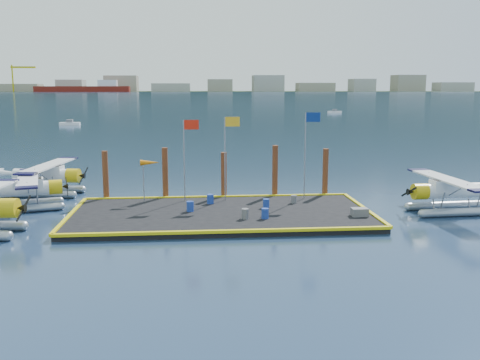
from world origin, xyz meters
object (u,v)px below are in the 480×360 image
object	(u,v)px
drum_4	(294,199)
flagpole_red	(187,147)
piling_0	(106,177)
crate	(360,212)
flagpole_blue	(308,142)
piling_2	(224,177)
drum_2	(266,203)
piling_3	(275,173)
flagpole_yellow	(228,145)
drum_0	(190,206)
windsock	(150,164)
piling_4	(325,174)
seaplane_c	(45,177)
seaplane_b	(23,191)
seaplane_d	(451,193)
drum_1	(265,213)
drum_3	(245,214)
drum_5	(210,199)
piling_1	(165,175)

from	to	relation	value
drum_4	flagpole_red	world-z (taller)	flagpole_red
flagpole_red	piling_0	distance (m)	6.84
crate	flagpole_blue	bearing A→B (deg)	111.73
drum_4	piling_2	world-z (taller)	piling_2
drum_2	piling_3	distance (m)	4.83
crate	flagpole_yellow	world-z (taller)	flagpole_yellow
drum_0	drum_2	bearing A→B (deg)	6.90
windsock	piling_4	bearing A→B (deg)	6.75
drum_0	windsock	xyz separation A→B (m)	(-2.94, 3.47, 2.48)
seaplane_c	flagpole_yellow	bearing A→B (deg)	78.93
drum_4	crate	distance (m)	5.58
piling_0	piling_3	distance (m)	13.00
seaplane_b	drum_4	bearing A→B (deg)	70.87
seaplane_d	crate	world-z (taller)	seaplane_d
drum_1	piling_2	distance (m)	7.91
flagpole_yellow	seaplane_b	bearing A→B (deg)	-179.22
drum_3	seaplane_b	bearing A→B (deg)	159.97
drum_5	flagpole_yellow	bearing A→B (deg)	40.90
seaplane_c	piling_0	bearing A→B (deg)	65.57
drum_3	flagpole_yellow	distance (m)	7.01
drum_0	piling_0	world-z (taller)	piling_0
flagpole_red	piling_0	bearing A→B (deg)	165.54
windsock	piling_3	bearing A→B (deg)	9.53
drum_3	drum_0	bearing A→B (deg)	145.91
drum_3	piling_4	xyz separation A→B (m)	(7.06, 7.46, 1.27)
drum_0	piling_2	xyz separation A→B (m)	(2.59, 5.07, 1.16)
flagpole_yellow	piling_3	distance (m)	4.75
drum_2	piling_1	world-z (taller)	piling_1
drum_0	windsock	distance (m)	5.18
piling_1	drum_3	bearing A→B (deg)	-53.89
piling_2	piling_3	size ratio (longest dim) A/B	0.88
flagpole_blue	windsock	size ratio (longest dim) A/B	2.08
drum_1	flagpole_yellow	world-z (taller)	flagpole_yellow
seaplane_d	drum_4	distance (m)	10.99
piling_0	drum_3	bearing A→B (deg)	-36.88
drum_1	seaplane_c	bearing A→B (deg)	146.71
seaplane_b	drum_2	bearing A→B (deg)	66.02
drum_4	flagpole_red	xyz separation A→B (m)	(-7.72, 1.49, 3.71)
drum_4	flagpole_blue	distance (m)	4.46
drum_3	piling_0	distance (m)	12.49
piling_4	drum_4	bearing A→B (deg)	-134.82
drum_4	piling_4	size ratio (longest dim) A/B	0.14
drum_5	piling_1	distance (m)	4.56
drum_4	flagpole_yellow	xyz separation A→B (m)	(-4.73, 1.49, 3.83)
seaplane_b	windsock	bearing A→B (deg)	75.93
seaplane_c	piling_2	size ratio (longest dim) A/B	2.51
drum_2	drum_5	bearing A→B (deg)	156.77
drum_3	flagpole_blue	xyz separation A→B (m)	(5.26, 5.86, 3.96)
crate	piling_1	bearing A→B (deg)	150.42
drum_5	flagpole_red	size ratio (longest dim) A/B	0.11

